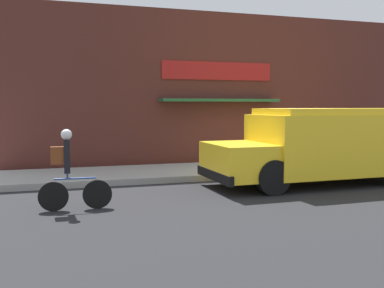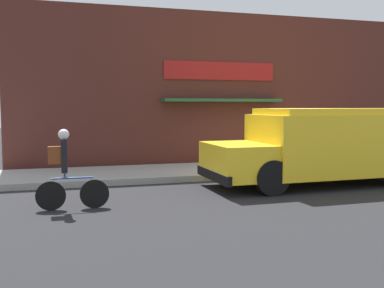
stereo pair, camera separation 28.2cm
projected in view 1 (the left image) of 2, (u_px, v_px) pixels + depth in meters
name	position (u px, v px, depth m)	size (l,w,h in m)	color
ground_plane	(281.00, 177.00, 13.59)	(70.00, 70.00, 0.00)	#232326
sidewalk	(260.00, 168.00, 14.91)	(28.00, 2.81, 0.18)	#999993
storefront	(238.00, 90.00, 16.42)	(16.36, 0.82, 5.47)	#4C231E
school_bus	(328.00, 144.00, 12.40)	(6.31, 2.74, 2.08)	yellow
cyclist	(69.00, 170.00, 9.21)	(1.49, 0.22, 1.68)	black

